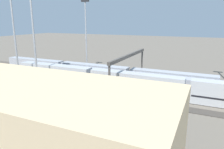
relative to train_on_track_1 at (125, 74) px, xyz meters
The scene contains 13 objects.
ground_plane 5.65m from the train_on_track_1, 107.64° to the left, with size 400.00×400.00×0.00m, color #60594F.
track_bed_0 5.63m from the train_on_track_1, 107.64° to the right, with size 140.00×2.80×0.12m, color #4C443D.
track_bed_1 2.58m from the train_on_track_1, behind, with size 140.00×2.80×0.12m, color #3D3833.
track_bed_2 5.63m from the train_on_track_1, 107.64° to the left, with size 140.00×2.80×0.12m, color #4C443D.
track_bed_3 10.33m from the train_on_track_1, 99.03° to the left, with size 140.00×2.80×0.12m, color #4C443D.
track_bed_4 15.22m from the train_on_track_1, 96.05° to the left, with size 140.00×2.80×0.12m, color #3D3833.
train_on_track_1 is the anchor object (origin of this frame).
train_on_track_3 21.05m from the train_on_track_1, 151.63° to the left, with size 95.60×3.06×5.00m.
train_on_track_2 18.81m from the train_on_track_1, 164.58° to the left, with size 90.60×3.06×4.40m.
light_mast_1 32.53m from the train_on_track_1, 36.60° to the left, with size 2.80×0.70×24.86m.
light_mast_2 23.84m from the train_on_track_1, 23.36° to the right, with size 2.80×0.70×24.69m.
light_mast_3 30.11m from the train_on_track_1, 45.53° to the left, with size 2.80×0.70×31.37m.
signal_gantry 7.88m from the train_on_track_1, 120.48° to the left, with size 0.70×25.00×8.80m.
Camera 1 is at (-20.24, 51.96, 17.23)m, focal length 34.00 mm.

